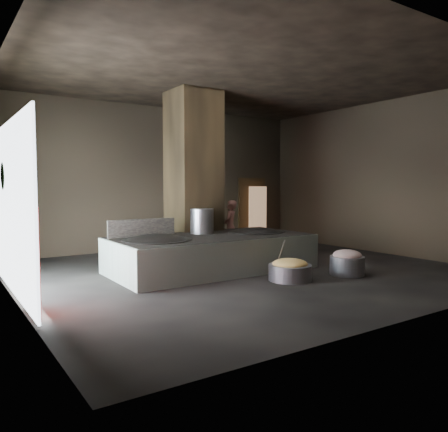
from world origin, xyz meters
TOP-DOWN VIEW (x-y plane):
  - floor at (0.00, 0.00)m, footprint 10.00×9.00m
  - ceiling at (0.00, 0.00)m, footprint 10.00×9.00m
  - back_wall at (0.00, 4.55)m, footprint 10.00×0.10m
  - front_wall at (0.00, -4.55)m, footprint 10.00×0.10m
  - left_wall at (-5.05, 0.00)m, footprint 0.10×9.00m
  - right_wall at (5.05, 0.00)m, footprint 0.10×9.00m
  - pillar at (-0.30, 1.90)m, footprint 1.20×1.20m
  - hearth_platform at (-0.66, 0.39)m, footprint 4.72×2.26m
  - platform_cap at (-0.66, 0.39)m, footprint 4.62×2.22m
  - wok_left at (-2.11, 0.34)m, footprint 1.49×1.49m
  - wok_left_rim at (-2.11, 0.34)m, footprint 1.52×1.52m
  - wok_right at (0.69, 0.44)m, footprint 1.39×1.39m
  - wok_right_rim at (0.69, 0.44)m, footprint 1.42×1.42m
  - stock_pot at (-0.61, 0.94)m, footprint 0.57×0.57m
  - splash_guard at (-2.11, 1.14)m, footprint 1.64×0.06m
  - cook at (1.27, 2.43)m, footprint 0.68×0.65m
  - veg_basin at (0.13, -1.46)m, footprint 1.16×1.16m
  - veg_fill at (0.13, -1.46)m, footprint 0.75×0.75m
  - ladle at (-0.02, -1.31)m, footprint 0.07×0.36m
  - meat_basin at (1.59, -1.74)m, footprint 0.79×0.79m
  - meat_fill at (1.59, -1.74)m, footprint 0.64×0.64m
  - doorway_near at (1.20, 4.45)m, footprint 1.18×0.08m
  - doorway_near_glow at (1.22, 4.35)m, footprint 0.89×0.04m
  - doorway_far at (3.60, 4.45)m, footprint 1.18×0.08m
  - doorway_far_glow at (3.66, 4.16)m, footprint 0.79×0.04m
  - left_opening at (-4.95, 0.20)m, footprint 0.04×4.20m
  - pavilion_sliver at (-4.88, -1.10)m, footprint 0.05×0.90m
  - tree_silhouette at (-4.85, 1.30)m, footprint 0.28×1.10m

SIDE VIEW (x-z plane):
  - floor at x=0.00m, z-range -0.10..0.00m
  - veg_basin at x=0.13m, z-range 0.00..0.34m
  - meat_basin at x=1.59m, z-range 0.00..0.42m
  - veg_fill at x=0.13m, z-range 0.23..0.47m
  - hearth_platform at x=-0.66m, z-range 0.00..0.82m
  - meat_fill at x=1.59m, z-range 0.33..0.57m
  - ladle at x=-0.02m, z-range 0.23..0.87m
  - wok_left at x=-2.11m, z-range 0.54..0.96m
  - wok_right at x=0.69m, z-range 0.56..0.94m
  - cook at x=1.27m, z-range 0.00..1.57m
  - platform_cap at x=-0.66m, z-range 0.80..0.83m
  - wok_left_rim at x=-2.11m, z-range 0.79..0.85m
  - wok_right_rim at x=0.69m, z-range 0.79..0.85m
  - pavilion_sliver at x=-4.88m, z-range 0.00..1.70m
  - splash_guard at x=-2.11m, z-range 0.82..1.24m
  - doorway_near_glow at x=1.22m, z-range 0.00..2.10m
  - doorway_far_glow at x=3.66m, z-range 0.12..1.98m
  - doorway_near at x=1.20m, z-range -0.09..2.29m
  - doorway_far at x=3.60m, z-range -0.09..2.29m
  - stock_pot at x=-0.61m, z-range 0.82..1.44m
  - left_opening at x=-4.95m, z-range 0.05..3.15m
  - tree_silhouette at x=-4.85m, z-range 1.65..2.75m
  - back_wall at x=0.00m, z-range 0.00..4.50m
  - front_wall at x=0.00m, z-range 0.00..4.50m
  - left_wall at x=-5.05m, z-range 0.00..4.50m
  - right_wall at x=5.05m, z-range 0.00..4.50m
  - pillar at x=-0.30m, z-range 0.00..4.50m
  - ceiling at x=0.00m, z-range 4.50..4.60m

